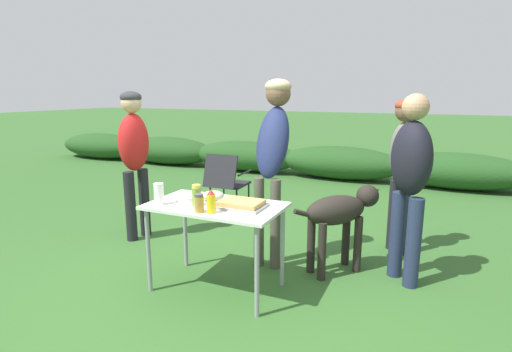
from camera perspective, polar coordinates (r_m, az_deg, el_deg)
ground_plane at (r=3.56m, az=-5.56°, el=-15.59°), size 60.00×60.00×0.00m
shrub_hedge at (r=7.81m, az=11.92°, el=1.89°), size 14.40×0.90×0.62m
folding_table at (r=3.31m, az=-5.79°, el=-5.34°), size 1.10×0.64×0.74m
food_tray at (r=3.19m, az=-2.16°, el=-4.03°), size 0.38×0.28×0.06m
plate_stack at (r=3.46m, az=-9.91°, el=-3.06°), size 0.21×0.21×0.03m
mixing_bowl at (r=3.40m, az=-6.16°, el=-2.79°), size 0.19×0.19×0.08m
paper_cup_stack at (r=3.34m, az=-13.70°, el=-2.51°), size 0.08×0.08×0.18m
spice_jar at (r=3.07m, az=-8.15°, el=-3.90°), size 0.08×0.08×0.14m
mustard_bottle at (r=3.04m, az=-6.43°, el=-3.68°), size 0.07×0.07×0.19m
relish_jar at (r=3.26m, az=-8.50°, el=-2.73°), size 0.08×0.08×0.17m
standing_person_in_red_jacket at (r=3.74m, az=2.46°, el=4.59°), size 0.31×0.49×1.76m
standing_person_in_dark_puffer at (r=3.59m, az=21.17°, el=0.36°), size 0.48×0.49×1.63m
standing_person_with_beanie at (r=4.60m, az=-17.03°, el=3.67°), size 0.32×0.40×1.65m
standing_person_in_navy_coat at (r=4.26m, az=20.20°, el=2.55°), size 0.37×0.37×1.57m
dog at (r=3.73m, az=12.01°, el=-5.32°), size 0.68×0.77×0.79m
camp_chair_green_behind_table at (r=5.46m, az=-4.29°, el=-0.52°), size 0.49×0.60×0.83m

